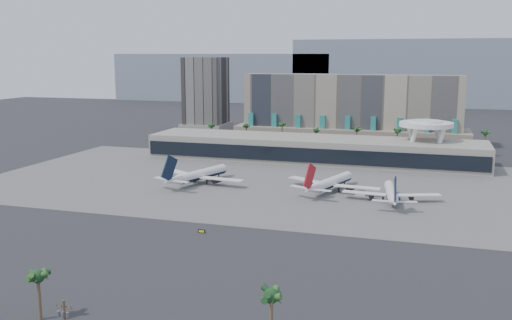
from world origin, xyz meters
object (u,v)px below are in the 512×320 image
(airliner_centre, at_px, (331,182))
(service_vehicle_b, at_px, (360,193))
(airliner_right, at_px, (391,193))
(taxiway_sign, at_px, (202,231))
(airliner_left, at_px, (200,175))
(service_vehicle_a, at_px, (201,177))

(airliner_centre, distance_m, service_vehicle_b, 13.00)
(airliner_right, xyz_separation_m, taxiway_sign, (-52.63, -55.76, -2.73))
(airliner_right, distance_m, taxiway_sign, 76.72)
(airliner_left, xyz_separation_m, service_vehicle_a, (-2.04, 6.86, -2.71))
(airliner_right, distance_m, service_vehicle_a, 82.99)
(airliner_left, bearing_deg, taxiway_sign, -48.62)
(airliner_centre, relative_size, airliner_right, 1.08)
(airliner_right, xyz_separation_m, service_vehicle_a, (-81.69, 14.42, -2.21))
(airliner_left, xyz_separation_m, taxiway_sign, (27.02, -63.32, -3.22))
(airliner_centre, xyz_separation_m, taxiway_sign, (-28.47, -65.28, -3.09))
(airliner_left, height_order, airliner_centre, airliner_left)
(service_vehicle_b, bearing_deg, taxiway_sign, -125.82)
(airliner_right, bearing_deg, airliner_left, 166.82)
(airliner_right, relative_size, taxiway_sign, 16.00)
(airliner_centre, height_order, taxiway_sign, airliner_centre)
(service_vehicle_b, height_order, taxiway_sign, service_vehicle_b)
(airliner_left, relative_size, service_vehicle_b, 11.02)
(taxiway_sign, bearing_deg, airliner_centre, 68.72)
(service_vehicle_a, distance_m, taxiway_sign, 75.96)
(taxiway_sign, bearing_deg, airliner_right, 48.94)
(service_vehicle_b, bearing_deg, airliner_right, -28.59)
(airliner_left, bearing_deg, service_vehicle_a, 124.87)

